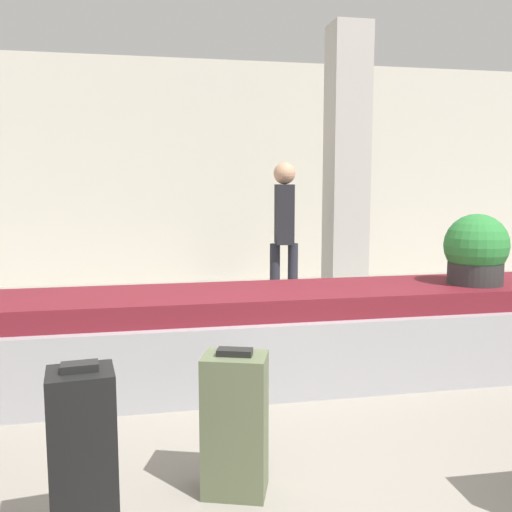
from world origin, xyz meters
name	(u,v)px	position (x,y,z in m)	size (l,w,h in m)	color
ground_plane	(321,491)	(0.00, 0.00, 0.00)	(18.00, 18.00, 0.00)	gray
back_wall	(197,172)	(0.00, 5.98, 1.60)	(18.00, 0.06, 3.20)	beige
carousel	(256,337)	(0.00, 1.57, 0.33)	(8.51, 0.97, 0.67)	#9E9EA3
pillar	(346,169)	(1.51, 3.82, 1.60)	(0.43, 0.43, 3.20)	beige
suitcase_5	(235,424)	(-0.40, 0.07, 0.34)	(0.35, 0.30, 0.70)	#5B6647
suitcase_7	(84,466)	(-1.04, -0.29, 0.38)	(0.27, 0.25, 0.79)	black
potted_plant_1	(476,251)	(1.71, 1.49, 0.93)	(0.48, 0.48, 0.54)	#2D2D2D
traveler_0	(284,226)	(0.69, 3.49, 0.99)	(0.31, 0.34, 1.66)	#282833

